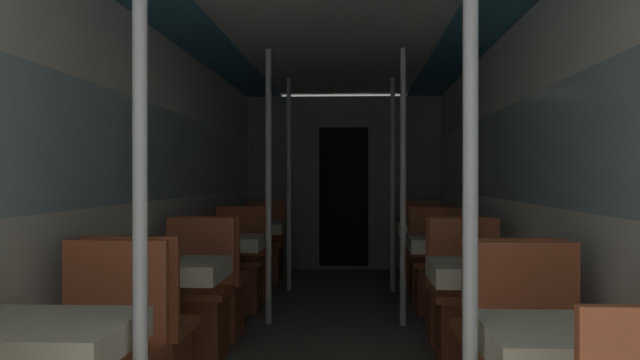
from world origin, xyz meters
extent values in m
cube|color=silver|center=(-1.29, 3.64, 1.13)|extent=(0.05, 10.07, 2.27)
cube|color=silver|center=(-1.28, 3.64, 1.39)|extent=(0.03, 9.26, 0.68)
cube|color=silver|center=(1.29, 3.64, 1.13)|extent=(0.05, 10.07, 2.27)
cube|color=silver|center=(1.28, 3.64, 1.39)|extent=(0.03, 9.26, 0.68)
cube|color=silver|center=(0.00, 3.64, 2.32)|extent=(2.57, 10.07, 0.04)
cube|color=teal|center=(-1.06, 3.64, 2.28)|extent=(0.46, 9.67, 0.03)
cube|color=teal|center=(1.06, 3.64, 2.28)|extent=(0.46, 9.67, 0.03)
cube|color=slate|center=(0.00, 7.86, 1.13)|extent=(2.52, 0.08, 2.27)
cube|color=black|center=(0.00, 7.82, 0.95)|extent=(0.64, 0.01, 1.81)
cube|color=#93704C|center=(-0.90, 0.88, 0.71)|extent=(0.57, 0.57, 0.02)
cube|color=beige|center=(-0.90, 0.88, 0.67)|extent=(0.61, 0.61, 0.11)
cube|color=#B25633|center=(-0.90, 1.43, 0.45)|extent=(0.47, 0.47, 0.05)
cube|color=#B25633|center=(-0.90, 1.65, 0.70)|extent=(0.47, 0.04, 0.46)
cylinder|color=silver|center=(-0.55, 0.88, 1.13)|extent=(0.05, 0.05, 2.27)
cylinder|color=#B7B7BC|center=(-0.90, 2.62, 0.36)|extent=(0.09, 0.09, 0.69)
cube|color=#93704C|center=(-0.90, 2.62, 0.71)|extent=(0.57, 0.57, 0.02)
cube|color=beige|center=(-0.90, 2.62, 0.67)|extent=(0.61, 0.61, 0.11)
cube|color=#B25633|center=(-0.90, 2.07, 0.45)|extent=(0.47, 0.47, 0.05)
cube|color=#B25633|center=(-0.90, 1.85, 0.70)|extent=(0.47, 0.04, 0.46)
cube|color=brown|center=(-0.90, 3.16, 0.21)|extent=(0.40, 0.40, 0.42)
cube|color=#B25633|center=(-0.90, 3.16, 0.45)|extent=(0.47, 0.47, 0.05)
cube|color=#B25633|center=(-0.90, 3.38, 0.70)|extent=(0.47, 0.04, 0.46)
cylinder|color=#4C4C51|center=(-0.90, 4.35, 0.01)|extent=(0.34, 0.34, 0.01)
cylinder|color=#B7B7BC|center=(-0.90, 4.35, 0.36)|extent=(0.09, 0.09, 0.69)
cube|color=#93704C|center=(-0.90, 4.35, 0.71)|extent=(0.57, 0.57, 0.02)
cube|color=beige|center=(-0.90, 4.35, 0.67)|extent=(0.61, 0.61, 0.11)
cube|color=brown|center=(-0.90, 3.80, 0.21)|extent=(0.40, 0.40, 0.42)
cube|color=#B25633|center=(-0.90, 3.80, 0.45)|extent=(0.47, 0.47, 0.05)
cube|color=#B25633|center=(-0.90, 3.58, 0.70)|extent=(0.47, 0.04, 0.46)
cube|color=brown|center=(-0.90, 4.90, 0.21)|extent=(0.40, 0.40, 0.42)
cube|color=#B25633|center=(-0.90, 4.90, 0.45)|extent=(0.47, 0.47, 0.05)
cube|color=#B25633|center=(-0.90, 5.12, 0.70)|extent=(0.47, 0.04, 0.46)
cylinder|color=silver|center=(-0.55, 4.35, 1.13)|extent=(0.05, 0.05, 2.27)
cylinder|color=#4C4C51|center=(-0.90, 6.08, 0.01)|extent=(0.34, 0.34, 0.01)
cylinder|color=#B7B7BC|center=(-0.90, 6.08, 0.36)|extent=(0.09, 0.09, 0.69)
cube|color=#93704C|center=(-0.90, 6.08, 0.71)|extent=(0.57, 0.57, 0.02)
cube|color=beige|center=(-0.90, 6.08, 0.67)|extent=(0.61, 0.61, 0.11)
cube|color=brown|center=(-0.90, 5.53, 0.21)|extent=(0.40, 0.40, 0.42)
cube|color=#B25633|center=(-0.90, 5.53, 0.45)|extent=(0.47, 0.47, 0.05)
cube|color=#B25633|center=(-0.90, 5.32, 0.70)|extent=(0.47, 0.04, 0.46)
cube|color=brown|center=(-0.90, 6.63, 0.21)|extent=(0.40, 0.40, 0.42)
cube|color=#B25633|center=(-0.90, 6.63, 0.45)|extent=(0.47, 0.47, 0.05)
cube|color=#B25633|center=(-0.90, 6.85, 0.70)|extent=(0.47, 0.04, 0.46)
cylinder|color=silver|center=(-0.55, 6.08, 1.13)|extent=(0.05, 0.05, 2.27)
cube|color=#93704C|center=(0.90, 0.88, 0.71)|extent=(0.57, 0.57, 0.02)
cube|color=beige|center=(0.90, 0.88, 0.67)|extent=(0.61, 0.61, 0.11)
cube|color=#B25633|center=(0.90, 1.65, 0.70)|extent=(0.47, 0.04, 0.46)
cylinder|color=silver|center=(0.55, 0.88, 1.13)|extent=(0.05, 0.05, 2.27)
cylinder|color=#B7B7BC|center=(0.90, 2.62, 0.36)|extent=(0.09, 0.09, 0.69)
cube|color=#93704C|center=(0.90, 2.62, 0.71)|extent=(0.57, 0.57, 0.02)
cube|color=beige|center=(0.90, 2.62, 0.67)|extent=(0.61, 0.61, 0.11)
cube|color=#B25633|center=(0.90, 2.07, 0.45)|extent=(0.47, 0.47, 0.05)
cube|color=#B25633|center=(0.90, 1.85, 0.70)|extent=(0.47, 0.04, 0.46)
cube|color=brown|center=(0.90, 3.16, 0.21)|extent=(0.40, 0.40, 0.42)
cube|color=#B25633|center=(0.90, 3.16, 0.45)|extent=(0.47, 0.47, 0.05)
cube|color=#B25633|center=(0.90, 3.38, 0.70)|extent=(0.47, 0.04, 0.46)
cylinder|color=#4C4C51|center=(0.90, 4.35, 0.01)|extent=(0.34, 0.34, 0.01)
cylinder|color=#B7B7BC|center=(0.90, 4.35, 0.36)|extent=(0.09, 0.09, 0.69)
cube|color=#93704C|center=(0.90, 4.35, 0.71)|extent=(0.57, 0.57, 0.02)
cube|color=beige|center=(0.90, 4.35, 0.67)|extent=(0.61, 0.61, 0.11)
cube|color=brown|center=(0.90, 3.80, 0.21)|extent=(0.40, 0.40, 0.42)
cube|color=#B25633|center=(0.90, 3.80, 0.45)|extent=(0.47, 0.47, 0.05)
cube|color=#B25633|center=(0.90, 3.58, 0.70)|extent=(0.47, 0.04, 0.46)
cube|color=brown|center=(0.90, 4.90, 0.21)|extent=(0.40, 0.40, 0.42)
cube|color=#B25633|center=(0.90, 4.90, 0.45)|extent=(0.47, 0.47, 0.05)
cube|color=#B25633|center=(0.90, 5.12, 0.70)|extent=(0.47, 0.04, 0.46)
cylinder|color=silver|center=(0.55, 4.35, 1.13)|extent=(0.05, 0.05, 2.27)
cylinder|color=#4C4C51|center=(0.90, 6.08, 0.01)|extent=(0.34, 0.34, 0.01)
cylinder|color=#B7B7BC|center=(0.90, 6.08, 0.36)|extent=(0.09, 0.09, 0.69)
cube|color=#93704C|center=(0.90, 6.08, 0.71)|extent=(0.57, 0.57, 0.02)
cube|color=beige|center=(0.90, 6.08, 0.67)|extent=(0.61, 0.61, 0.11)
cube|color=brown|center=(0.90, 5.53, 0.21)|extent=(0.40, 0.40, 0.42)
cube|color=#B25633|center=(0.90, 5.53, 0.45)|extent=(0.47, 0.47, 0.05)
cube|color=#B25633|center=(0.90, 5.32, 0.70)|extent=(0.47, 0.04, 0.46)
cube|color=brown|center=(0.90, 6.63, 0.21)|extent=(0.40, 0.40, 0.42)
cube|color=#B25633|center=(0.90, 6.63, 0.45)|extent=(0.47, 0.47, 0.05)
cube|color=#B25633|center=(0.90, 6.85, 0.70)|extent=(0.47, 0.04, 0.46)
cylinder|color=silver|center=(0.55, 6.08, 1.13)|extent=(0.05, 0.05, 2.27)
camera|label=1|loc=(0.18, -1.49, 1.22)|focal=40.00mm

